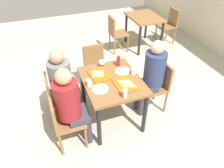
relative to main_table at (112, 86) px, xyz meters
The scene contains 24 objects.
ground_plane 0.67m from the main_table, ahead, with size 10.00×10.00×0.02m, color #B2AD9E.
main_table is the anchor object (origin of this frame).
chair_near_left 0.84m from the main_table, 107.11° to the right, with size 0.40×0.40×0.85m.
chair_near_right 0.84m from the main_table, 72.89° to the right, with size 0.40×0.40×0.85m.
chair_far_side 0.80m from the main_table, 90.00° to the left, with size 0.40×0.40×0.85m.
chair_left_end 0.88m from the main_table, behind, with size 0.40×0.40×0.85m.
person_in_red 0.70m from the main_table, 110.53° to the right, with size 0.32×0.42×1.26m.
person_in_brown_jacket 0.70m from the main_table, 69.47° to the right, with size 0.32×0.42×1.26m.
person_far_side 0.65m from the main_table, 90.00° to the left, with size 0.32×0.42×1.26m.
tray_red_near 0.25m from the main_table, 140.18° to the right, with size 0.36×0.26×0.02m, color #D85914.
tray_red_far 0.24m from the main_table, 35.55° to the left, with size 0.36×0.26×0.02m, color #D85914.
paper_plate_center 0.29m from the main_table, 123.19° to the left, with size 0.22×0.22×0.01m, color white.
paper_plate_near_edge 0.29m from the main_table, 56.81° to the right, with size 0.22×0.22×0.01m, color white.
pizza_slice_a 0.28m from the main_table, 141.84° to the right, with size 0.23×0.24×0.02m.
pizza_slice_b 0.27m from the main_table, 41.01° to the left, with size 0.26×0.25×0.02m.
plastic_cup_a 0.38m from the main_table, 94.04° to the left, with size 0.07×0.07×0.10m, color white.
plastic_cup_b 0.38m from the main_table, 85.96° to the right, with size 0.07×0.07×0.10m, color white.
soda_can 0.45m from the main_table, ahead, with size 0.07×0.07×0.12m, color #B7BCC6.
condiment_bottle 0.43m from the main_table, 144.80° to the left, with size 0.06×0.06×0.16m, color red.
foil_bundle 0.45m from the main_table, behind, with size 0.10×0.10×0.10m, color silver.
handbag 1.13m from the main_table, 126.37° to the right, with size 0.32×0.16×0.28m, color #592D38.
background_table 2.64m from the main_table, 142.64° to the left, with size 0.90×0.70×0.78m.
background_chair_near 2.28m from the main_table, 157.53° to the left, with size 0.40×0.40×0.85m.
background_chair_far 3.14m from the main_table, 131.93° to the left, with size 0.40×0.40×0.85m.
Camera 1 is at (2.29, -0.85, 2.58)m, focal length 34.22 mm.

